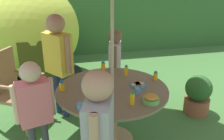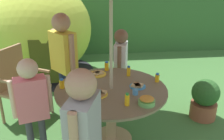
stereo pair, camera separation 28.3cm
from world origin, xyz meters
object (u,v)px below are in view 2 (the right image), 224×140
at_px(juice_bottle_near_left, 157,78).
at_px(juice_bottle_spot_a, 92,100).
at_px(child_in_white_shirt, 121,58).
at_px(child_in_grey_shirt, 83,129).
at_px(juice_bottle_center_front, 127,100).
at_px(child_in_pink_shirt, 32,99).
at_px(plate_far_left, 98,74).
at_px(plate_far_right, 137,86).
at_px(potted_plant, 205,99).
at_px(plate_front_edge, 99,94).
at_px(cup_near, 75,104).
at_px(snack_bowl, 147,101).
at_px(juice_bottle_near_right, 129,71).
at_px(juice_bottle_mid_right, 107,66).
at_px(cup_far, 135,92).
at_px(juice_bottle_center_back, 80,107).
at_px(child_in_yellow_shirt, 63,52).
at_px(garden_table, 111,101).
at_px(plate_back_edge, 88,83).
at_px(juice_bottle_mid_left, 62,84).
at_px(dome_tent, 44,30).
at_px(wooden_chair, 18,81).

height_order(juice_bottle_near_left, juice_bottle_spot_a, same).
relative_size(child_in_white_shirt, child_in_grey_shirt, 0.89).
height_order(child_in_grey_shirt, juice_bottle_center_front, child_in_grey_shirt).
bearing_deg(child_in_grey_shirt, child_in_pink_shirt, 54.64).
bearing_deg(plate_far_left, plate_far_right, -43.50).
height_order(potted_plant, child_in_white_shirt, child_in_white_shirt).
distance_m(plate_front_edge, cup_near, 0.34).
distance_m(snack_bowl, cup_near, 0.71).
bearing_deg(juice_bottle_near_right, plate_far_right, -82.24).
relative_size(juice_bottle_mid_right, cup_far, 2.04).
relative_size(child_in_pink_shirt, juice_bottle_spot_a, 10.98).
bearing_deg(cup_near, juice_bottle_near_left, 26.69).
bearing_deg(snack_bowl, plate_far_right, 91.44).
bearing_deg(cup_far, juice_bottle_spot_a, -160.55).
relative_size(plate_far_right, juice_bottle_center_back, 1.46).
relative_size(child_in_pink_shirt, juice_bottle_near_right, 8.97).
bearing_deg(child_in_yellow_shirt, potted_plant, 41.36).
distance_m(plate_far_left, cup_near, 0.82).
bearing_deg(child_in_yellow_shirt, juice_bottle_near_right, 26.26).
bearing_deg(plate_far_left, juice_bottle_center_back, -103.59).
height_order(plate_far_right, juice_bottle_center_back, juice_bottle_center_back).
height_order(garden_table, plate_far_right, plate_far_right).
bearing_deg(juice_bottle_near_left, plate_back_edge, 178.24).
xyz_separation_m(snack_bowl, juice_bottle_near_right, (-0.05, 0.73, 0.02)).
xyz_separation_m(garden_table, plate_front_edge, (-0.15, -0.14, 0.17)).
height_order(juice_bottle_center_back, juice_bottle_mid_left, juice_bottle_center_back).
xyz_separation_m(child_in_yellow_shirt, juice_bottle_center_front, (0.68, -1.13, -0.15)).
relative_size(garden_table, dome_tent, 0.60).
bearing_deg(garden_table, plate_far_right, 1.04).
bearing_deg(child_in_pink_shirt, plate_far_right, -3.67).
bearing_deg(child_in_white_shirt, juice_bottle_mid_right, -20.76).
bearing_deg(garden_table, juice_bottle_mid_right, 89.48).
bearing_deg(potted_plant, child_in_pink_shirt, -164.83).
distance_m(garden_table, plate_far_left, 0.47).
bearing_deg(juice_bottle_near_right, snack_bowl, -85.68).
distance_m(snack_bowl, juice_bottle_near_left, 0.57).
relative_size(child_in_grey_shirt, juice_bottle_near_right, 10.17).
bearing_deg(child_in_white_shirt, plate_front_edge, -5.70).
distance_m(plate_back_edge, juice_bottle_center_back, 0.62).
xyz_separation_m(potted_plant, juice_bottle_mid_left, (-1.88, -0.29, 0.47)).
relative_size(potted_plant, cup_near, 9.07).
bearing_deg(child_in_pink_shirt, child_in_white_shirt, 30.37).
height_order(potted_plant, juice_bottle_near_right, juice_bottle_near_right).
distance_m(plate_back_edge, juice_bottle_spot_a, 0.48).
distance_m(garden_table, juice_bottle_center_back, 0.62).
bearing_deg(juice_bottle_mid_right, plate_back_edge, -122.73).
bearing_deg(wooden_chair, juice_bottle_center_front, -99.56).
relative_size(plate_front_edge, juice_bottle_center_back, 1.59).
xyz_separation_m(wooden_chair, juice_bottle_near_left, (1.75, -0.55, 0.21)).
bearing_deg(plate_far_left, garden_table, -72.67).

